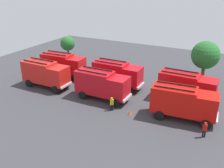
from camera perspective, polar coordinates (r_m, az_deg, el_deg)
ground_plane at (r=34.40m, az=0.00°, el=-2.15°), size 56.49×56.49×0.00m
fire_truck_0 at (r=36.94m, az=-15.01°, el=2.47°), size 7.22×2.79×3.88m
fire_truck_1 at (r=31.99m, az=-2.35°, el=0.05°), size 7.20×2.76×3.88m
fire_truck_2 at (r=28.50m, az=16.01°, el=-3.90°), size 7.38×3.24×3.88m
fire_truck_3 at (r=40.26m, az=-11.13°, el=4.52°), size 7.35×3.14×3.88m
fire_truck_4 at (r=35.49m, az=1.17°, el=2.43°), size 7.22×2.79×3.88m
fire_truck_5 at (r=32.79m, az=16.76°, el=-0.38°), size 7.24×2.85×3.88m
firefighter_0 at (r=38.20m, az=3.03°, el=2.01°), size 0.45×0.30×1.70m
firefighter_1 at (r=26.55m, az=20.45°, el=-9.67°), size 0.48×0.43×1.67m
firefighter_2 at (r=29.66m, az=-0.05°, el=-4.47°), size 0.48×0.43×1.67m
firefighter_3 at (r=41.25m, az=-6.92°, el=3.42°), size 0.42×0.48×1.64m
tree_0 at (r=49.91m, az=-10.12°, el=9.12°), size 2.83×2.83×4.38m
tree_1 at (r=39.10m, az=20.60°, el=6.18°), size 4.10×4.10×6.36m
traffic_cone_0 at (r=29.23m, az=4.07°, el=-6.44°), size 0.39×0.39×0.56m
traffic_cone_1 at (r=43.84m, az=-11.10°, el=3.54°), size 0.47×0.47×0.67m
traffic_cone_2 at (r=32.39m, az=11.20°, el=-3.67°), size 0.45×0.45×0.64m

